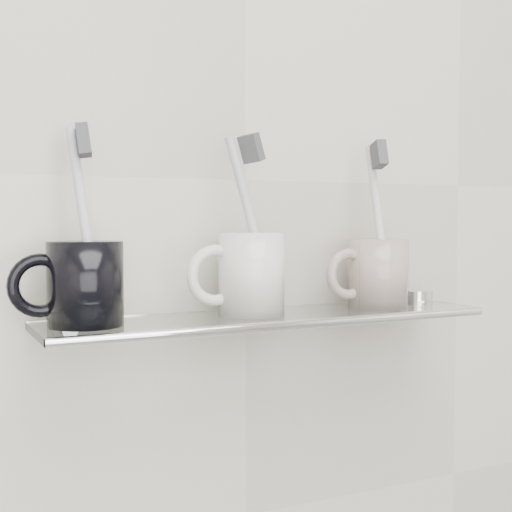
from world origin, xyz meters
TOP-DOWN VIEW (x-y plane):
  - wall_back at (0.00, 1.10)m, footprint 2.50×0.00m
  - shelf_glass at (0.00, 1.04)m, footprint 0.50×0.12m
  - shelf_rail at (0.00, 0.98)m, footprint 0.50×0.01m
  - bracket_left at (-0.21, 1.09)m, footprint 0.02×0.03m
  - bracket_right at (0.21, 1.09)m, footprint 0.02×0.03m
  - mug_left at (-0.20, 1.04)m, footprint 0.08×0.08m
  - mug_left_handle at (-0.24, 1.04)m, footprint 0.06×0.01m
  - toothbrush_left at (-0.20, 1.04)m, footprint 0.03×0.04m
  - bristles_left at (-0.20, 1.04)m, footprint 0.02×0.03m
  - mug_center at (-0.02, 1.04)m, footprint 0.10×0.10m
  - mug_center_handle at (-0.06, 1.04)m, footprint 0.07×0.01m
  - toothbrush_center at (-0.02, 1.04)m, footprint 0.07×0.02m
  - bristles_center at (-0.02, 1.04)m, footprint 0.03×0.03m
  - mug_right at (0.15, 1.04)m, footprint 0.09×0.09m
  - mug_right_handle at (0.11, 1.04)m, footprint 0.06×0.01m
  - toothbrush_right at (0.15, 1.04)m, footprint 0.02×0.06m
  - bristles_right at (0.15, 1.04)m, footprint 0.02×0.03m
  - chrome_cap at (0.21, 1.04)m, footprint 0.04×0.04m

SIDE VIEW (x-z plane):
  - bracket_left at x=-0.21m, z-range 1.08..1.09m
  - bracket_right at x=0.21m, z-range 1.08..1.09m
  - shelf_glass at x=0.00m, z-range 1.09..1.10m
  - shelf_rail at x=0.00m, z-range 1.09..1.10m
  - chrome_cap at x=0.21m, z-range 1.10..1.12m
  - mug_right at x=0.15m, z-range 1.10..1.18m
  - mug_right_handle at x=0.11m, z-range 1.11..1.17m
  - mug_left at x=-0.20m, z-range 1.10..1.18m
  - mug_left_handle at x=-0.24m, z-range 1.11..1.17m
  - mug_center at x=-0.02m, z-range 1.10..1.19m
  - mug_center_handle at x=-0.06m, z-range 1.11..1.18m
  - toothbrush_left at x=-0.20m, z-range 1.11..1.30m
  - toothbrush_center at x=-0.02m, z-range 1.11..1.29m
  - toothbrush_right at x=0.15m, z-range 1.11..1.29m
  - wall_back at x=0.00m, z-range 0.00..2.50m
  - bristles_left at x=-0.20m, z-range 1.26..1.30m
  - bristles_center at x=-0.02m, z-range 1.26..1.30m
  - bristles_right at x=0.15m, z-range 1.26..1.30m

